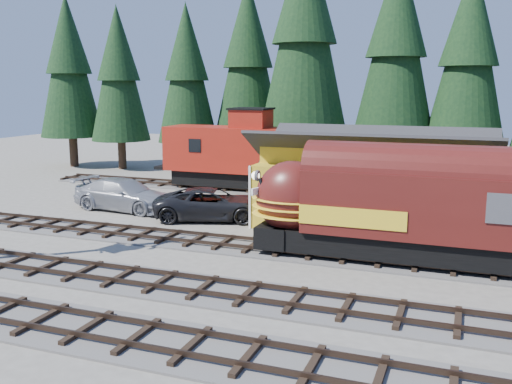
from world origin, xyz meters
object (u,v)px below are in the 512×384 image
(depot, at_px, (373,172))
(locomotive, at_px, (407,211))
(caboose, at_px, (238,153))
(pickup_truck_b, at_px, (124,195))
(pickup_truck_a, at_px, (212,204))

(depot, relative_size, locomotive, 0.89)
(locomotive, bearing_deg, caboose, 133.94)
(depot, distance_m, pickup_truck_b, 15.15)
(locomotive, relative_size, caboose, 1.34)
(caboose, relative_size, pickup_truck_a, 1.64)
(depot, height_order, locomotive, depot)
(depot, distance_m, pickup_truck_a, 9.21)
(locomotive, distance_m, pickup_truck_a, 12.29)
(locomotive, bearing_deg, depot, 111.04)
(locomotive, height_order, pickup_truck_b, locomotive)
(caboose, bearing_deg, pickup_truck_a, -76.72)
(depot, bearing_deg, locomotive, -68.96)
(caboose, distance_m, pickup_truck_b, 9.87)
(caboose, height_order, pickup_truck_b, caboose)
(pickup_truck_b, bearing_deg, depot, -80.24)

